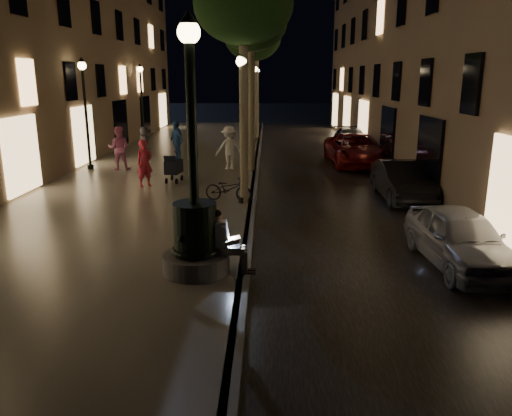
{
  "coord_description": "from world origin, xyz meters",
  "views": [
    {
      "loc": [
        0.47,
        -7.83,
        4.19
      ],
      "look_at": [
        0.24,
        3.0,
        1.34
      ],
      "focal_mm": 35.0,
      "sensor_mm": 36.0,
      "label": 1
    }
  ],
  "objects_px": {
    "car_front": "(460,238)",
    "pedestrian_white": "(229,148)",
    "pedestrian_dark": "(144,143)",
    "lamp_left_c": "(141,93)",
    "bicycle": "(229,189)",
    "seated_man_laptop": "(225,240)",
    "car_third": "(356,150)",
    "lamp_curb_c": "(255,93)",
    "car_second": "(402,181)",
    "lamp_curb_b": "(250,98)",
    "lamp_curb_a": "(242,108)",
    "pedestrian_red": "(145,163)",
    "fountain_lamppost": "(195,226)",
    "tree_second": "(251,23)",
    "tree_third": "(253,39)",
    "lamp_curb_d": "(257,89)",
    "stroller": "(174,167)",
    "lamp_left_b": "(85,100)",
    "car_rear": "(351,141)",
    "tree_near": "(243,6)",
    "pedestrian_pink": "(119,148)",
    "tree_far": "(257,41)",
    "pedestrian_blue": "(177,140)"
  },
  "relations": [
    {
      "from": "lamp_curb_a",
      "to": "pedestrian_red",
      "type": "xyz_separation_m",
      "value": [
        -3.77,
        2.44,
        -2.16
      ]
    },
    {
      "from": "lamp_curb_b",
      "to": "car_third",
      "type": "xyz_separation_m",
      "value": [
        5.13,
        0.41,
        -2.48
      ]
    },
    {
      "from": "tree_third",
      "to": "lamp_left_c",
      "type": "bearing_deg",
      "value": 150.6
    },
    {
      "from": "pedestrian_pink",
      "to": "pedestrian_white",
      "type": "relative_size",
      "value": 1.01
    },
    {
      "from": "car_third",
      "to": "lamp_curb_c",
      "type": "bearing_deg",
      "value": 121.74
    },
    {
      "from": "lamp_curb_b",
      "to": "pedestrian_pink",
      "type": "distance_m",
      "value": 6.46
    },
    {
      "from": "lamp_curb_c",
      "to": "pedestrian_pink",
      "type": "relative_size",
      "value": 2.52
    },
    {
      "from": "pedestrian_blue",
      "to": "tree_second",
      "type": "bearing_deg",
      "value": 19.71
    },
    {
      "from": "fountain_lamppost",
      "to": "pedestrian_red",
      "type": "distance_m",
      "value": 8.98
    },
    {
      "from": "tree_third",
      "to": "car_rear",
      "type": "distance_m",
      "value": 7.76
    },
    {
      "from": "lamp_curb_c",
      "to": "car_second",
      "type": "bearing_deg",
      "value": -69.48
    },
    {
      "from": "tree_third",
      "to": "car_second",
      "type": "height_order",
      "value": "tree_third"
    },
    {
      "from": "car_second",
      "to": "tree_far",
      "type": "bearing_deg",
      "value": 107.76
    },
    {
      "from": "tree_third",
      "to": "lamp_left_b",
      "type": "distance_m",
      "value": 9.74
    },
    {
      "from": "tree_second",
      "to": "pedestrian_pink",
      "type": "relative_size",
      "value": 3.88
    },
    {
      "from": "fountain_lamppost",
      "to": "car_second",
      "type": "relative_size",
      "value": 1.28
    },
    {
      "from": "lamp_curb_d",
      "to": "stroller",
      "type": "height_order",
      "value": "lamp_curb_d"
    },
    {
      "from": "fountain_lamppost",
      "to": "car_second",
      "type": "distance_m",
      "value": 9.59
    },
    {
      "from": "lamp_curb_d",
      "to": "lamp_left_b",
      "type": "bearing_deg",
      "value": -111.53
    },
    {
      "from": "lamp_left_c",
      "to": "bicycle",
      "type": "distance_m",
      "value": 17.36
    },
    {
      "from": "lamp_curb_c",
      "to": "car_front",
      "type": "height_order",
      "value": "lamp_curb_c"
    },
    {
      "from": "lamp_curb_c",
      "to": "car_second",
      "type": "relative_size",
      "value": 1.18
    },
    {
      "from": "lamp_curb_a",
      "to": "lamp_curb_d",
      "type": "xyz_separation_m",
      "value": [
        0.0,
        24.0,
        0.0
      ]
    },
    {
      "from": "pedestrian_pink",
      "to": "bicycle",
      "type": "bearing_deg",
      "value": 124.97
    },
    {
      "from": "tree_near",
      "to": "car_rear",
      "type": "distance_m",
      "value": 14.64
    },
    {
      "from": "lamp_curb_d",
      "to": "tree_second",
      "type": "bearing_deg",
      "value": -89.68
    },
    {
      "from": "seated_man_laptop",
      "to": "car_third",
      "type": "distance_m",
      "value": 15.33
    },
    {
      "from": "tree_second",
      "to": "stroller",
      "type": "relative_size",
      "value": 6.1
    },
    {
      "from": "lamp_left_b",
      "to": "pedestrian_white",
      "type": "bearing_deg",
      "value": 1.56
    },
    {
      "from": "seated_man_laptop",
      "to": "pedestrian_white",
      "type": "relative_size",
      "value": 0.72
    },
    {
      "from": "lamp_curb_d",
      "to": "lamp_left_c",
      "type": "xyz_separation_m",
      "value": [
        -7.1,
        -8.0,
        0.0
      ]
    },
    {
      "from": "lamp_curb_d",
      "to": "stroller",
      "type": "relative_size",
      "value": 3.96
    },
    {
      "from": "car_front",
      "to": "pedestrian_red",
      "type": "distance_m",
      "value": 11.64
    },
    {
      "from": "lamp_curb_a",
      "to": "tree_near",
      "type": "bearing_deg",
      "value": 0.0
    },
    {
      "from": "fountain_lamppost",
      "to": "tree_second",
      "type": "height_order",
      "value": "tree_second"
    },
    {
      "from": "tree_near",
      "to": "car_third",
      "type": "bearing_deg",
      "value": 58.88
    },
    {
      "from": "fountain_lamppost",
      "to": "lamp_left_c",
      "type": "xyz_separation_m",
      "value": [
        -6.4,
        22.0,
        2.02
      ]
    },
    {
      "from": "tree_far",
      "to": "pedestrian_white",
      "type": "height_order",
      "value": "tree_far"
    },
    {
      "from": "tree_second",
      "to": "tree_far",
      "type": "height_order",
      "value": "tree_far"
    },
    {
      "from": "seated_man_laptop",
      "to": "lamp_curb_b",
      "type": "xyz_separation_m",
      "value": [
        0.09,
        14.0,
        2.32
      ]
    },
    {
      "from": "tree_third",
      "to": "lamp_curb_a",
      "type": "height_order",
      "value": "tree_third"
    },
    {
      "from": "lamp_curb_a",
      "to": "pedestrian_dark",
      "type": "relative_size",
      "value": 2.99
    },
    {
      "from": "lamp_left_b",
      "to": "car_second",
      "type": "xyz_separation_m",
      "value": [
        12.6,
        -4.7,
        -2.56
      ]
    },
    {
      "from": "car_rear",
      "to": "pedestrian_dark",
      "type": "relative_size",
      "value": 2.91
    },
    {
      "from": "car_second",
      "to": "car_rear",
      "type": "xyz_separation_m",
      "value": [
        0.0,
        11.1,
        0.01
      ]
    },
    {
      "from": "pedestrian_dark",
      "to": "pedestrian_white",
      "type": "bearing_deg",
      "value": -145.9
    },
    {
      "from": "lamp_curb_c",
      "to": "pedestrian_red",
      "type": "height_order",
      "value": "lamp_curb_c"
    },
    {
      "from": "car_front",
      "to": "pedestrian_white",
      "type": "height_order",
      "value": "pedestrian_white"
    },
    {
      "from": "seated_man_laptop",
      "to": "pedestrian_white",
      "type": "bearing_deg",
      "value": 93.82
    },
    {
      "from": "car_third",
      "to": "pedestrian_white",
      "type": "relative_size",
      "value": 2.86
    }
  ]
}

